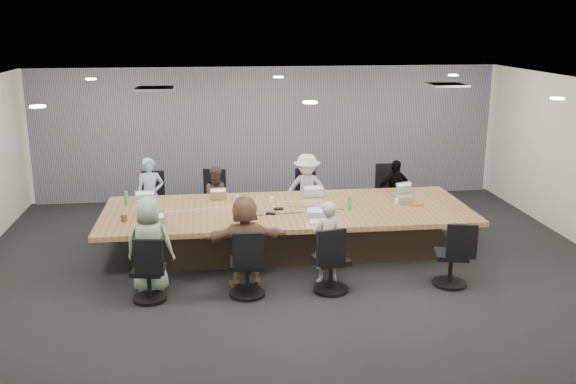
{
  "coord_description": "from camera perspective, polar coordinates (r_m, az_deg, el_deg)",
  "views": [
    {
      "loc": [
        -1.23,
        -9.53,
        3.74
      ],
      "look_at": [
        0.0,
        0.4,
        1.05
      ],
      "focal_mm": 40.0,
      "sensor_mm": 36.0,
      "label": 1
    }
  ],
  "objects": [
    {
      "name": "snack_packet",
      "position": [
        10.93,
        11.4,
        -1.08
      ],
      "size": [
        0.18,
        0.13,
        0.04
      ],
      "primitive_type": "cube",
      "rotation": [
        0.0,
        0.0,
        -0.06
      ],
      "color": "orange",
      "rests_on": "conference_table"
    },
    {
      "name": "laptop_6",
      "position": [
        9.84,
        2.91,
        -2.67
      ],
      "size": [
        0.36,
        0.28,
        0.02
      ],
      "primitive_type": "cube",
      "rotation": [
        0.0,
        0.0,
        -0.21
      ],
      "color": "#B2B2B7",
      "rests_on": "conference_table"
    },
    {
      "name": "chair_3",
      "position": [
        12.67,
        8.96,
        -0.36
      ],
      "size": [
        0.57,
        0.57,
        0.83
      ],
      "primitive_type": null,
      "rotation": [
        0.0,
        0.0,
        3.16
      ],
      "color": "black",
      "rests_on": "ground"
    },
    {
      "name": "laptop_5",
      "position": [
        9.71,
        -4.03,
        -2.93
      ],
      "size": [
        0.37,
        0.29,
        0.02
      ],
      "primitive_type": "cube",
      "rotation": [
        0.0,
        0.0,
        0.21
      ],
      "color": "#8C6647",
      "rests_on": "conference_table"
    },
    {
      "name": "person_4",
      "position": [
        9.24,
        -12.21,
        -4.57
      ],
      "size": [
        0.73,
        0.54,
        1.38
      ],
      "primitive_type": "imported",
      "rotation": [
        0.0,
        0.0,
        2.99
      ],
      "color": "#8BA887",
      "rests_on": "ground"
    },
    {
      "name": "person_3",
      "position": [
        12.29,
        9.44,
        0.06
      ],
      "size": [
        0.74,
        0.38,
        1.21
      ],
      "primitive_type": "imported",
      "rotation": [
        0.0,
        0.0,
        6.41
      ],
      "color": "black",
      "rests_on": "ground"
    },
    {
      "name": "wall_front",
      "position": [
        6.13,
        5.09,
        -7.46
      ],
      "size": [
        10.0,
        0.0,
        2.8
      ],
      "primitive_type": "cube",
      "rotation": [
        -1.57,
        0.0,
        0.0
      ],
      "color": "silver",
      "rests_on": "ground"
    },
    {
      "name": "wall_back",
      "position": [
        13.79,
        -1.84,
        5.27
      ],
      "size": [
        10.0,
        0.0,
        2.8
      ],
      "primitive_type": "cube",
      "rotation": [
        1.57,
        0.0,
        0.0
      ],
      "color": "silver",
      "rests_on": "ground"
    },
    {
      "name": "chair_0",
      "position": [
        12.25,
        -11.92,
        -1.13
      ],
      "size": [
        0.55,
        0.55,
        0.79
      ],
      "primitive_type": null,
      "rotation": [
        0.0,
        0.0,
        3.18
      ],
      "color": "black",
      "rests_on": "ground"
    },
    {
      "name": "mic_left",
      "position": [
        10.24,
        -1.52,
        -1.9
      ],
      "size": [
        0.17,
        0.14,
        0.03
      ],
      "primitive_type": "cube",
      "rotation": [
        0.0,
        0.0,
        -0.34
      ],
      "color": "black",
      "rests_on": "conference_table"
    },
    {
      "name": "chair_5",
      "position": [
        8.99,
        -3.67,
        -6.83
      ],
      "size": [
        0.55,
        0.55,
        0.79
      ],
      "primitive_type": null,
      "rotation": [
        0.0,
        0.0,
        -0.03
      ],
      "color": "black",
      "rests_on": "ground"
    },
    {
      "name": "canvas_bag",
      "position": [
        10.97,
        10.42,
        -0.71
      ],
      "size": [
        0.26,
        0.17,
        0.14
      ],
      "primitive_type": "cube",
      "rotation": [
        0.0,
        0.0,
        0.06
      ],
      "color": "gray",
      "rests_on": "conference_table"
    },
    {
      "name": "cup_white_far",
      "position": [
        10.85,
        -1.42,
        -0.72
      ],
      "size": [
        0.09,
        0.09,
        0.11
      ],
      "primitive_type": "cylinder",
      "rotation": [
        0.0,
        0.0,
        -0.02
      ],
      "color": "white",
      "rests_on": "conference_table"
    },
    {
      "name": "conference_table",
      "position": [
        10.64,
        -0.07,
        -3.24
      ],
      "size": [
        6.0,
        2.2,
        0.74
      ],
      "color": "#36281B",
      "rests_on": "ground"
    },
    {
      "name": "mic_right",
      "position": [
        10.48,
        -0.87,
        -1.51
      ],
      "size": [
        0.15,
        0.12,
        0.03
      ],
      "primitive_type": "cube",
      "rotation": [
        0.0,
        0.0,
        0.19
      ],
      "color": "black",
      "rests_on": "conference_table"
    },
    {
      "name": "mug_brown",
      "position": [
        10.18,
        -14.39,
        -2.24
      ],
      "size": [
        0.1,
        0.1,
        0.11
      ],
      "primitive_type": "cylinder",
      "rotation": [
        0.0,
        0.0,
        -0.08
      ],
      "color": "brown",
      "rests_on": "conference_table"
    },
    {
      "name": "person_6",
      "position": [
        9.37,
        3.47,
        -4.45
      ],
      "size": [
        0.51,
        0.4,
        1.23
      ],
      "primitive_type": "imported",
      "rotation": [
        0.0,
        0.0,
        3.39
      ],
      "color": "#B2B2B2",
      "rests_on": "ground"
    },
    {
      "name": "floor",
      "position": [
        10.31,
        0.27,
        -6.22
      ],
      "size": [
        10.0,
        8.0,
        0.0
      ],
      "primitive_type": "cube",
      "color": "black",
      "rests_on": "ground"
    },
    {
      "name": "chair_4",
      "position": [
        9.03,
        -12.28,
        -7.27
      ],
      "size": [
        0.56,
        0.56,
        0.73
      ],
      "primitive_type": null,
      "rotation": [
        0.0,
        0.0,
        -0.16
      ],
      "color": "black",
      "rests_on": "ground"
    },
    {
      "name": "chair_7",
      "position": [
        9.6,
        14.28,
        -5.86
      ],
      "size": [
        0.64,
        0.64,
        0.78
      ],
      "primitive_type": null,
      "rotation": [
        0.0,
        0.0,
        -0.23
      ],
      "color": "black",
      "rests_on": "ground"
    },
    {
      "name": "laptop_3",
      "position": [
        11.75,
        10.21,
        0.06
      ],
      "size": [
        0.34,
        0.27,
        0.02
      ],
      "primitive_type": "cube",
      "rotation": [
        0.0,
        0.0,
        3.38
      ],
      "color": "#B2B2B7",
      "rests_on": "conference_table"
    },
    {
      "name": "person_0",
      "position": [
        11.84,
        -12.13,
        -0.28
      ],
      "size": [
        0.51,
        0.35,
        1.36
      ],
      "primitive_type": "imported",
      "rotation": [
        0.0,
        0.0,
        6.34
      ],
      "color": "#86A3C9",
      "rests_on": "ground"
    },
    {
      "name": "person_5",
      "position": [
        9.22,
        -3.83,
        -4.39
      ],
      "size": [
        1.28,
        0.49,
        1.36
      ],
      "primitive_type": "imported",
      "rotation": [
        0.0,
        0.0,
        3.22
      ],
      "color": "brown",
      "rests_on": "ground"
    },
    {
      "name": "person_2",
      "position": [
        11.91,
        1.69,
        0.17
      ],
      "size": [
        0.97,
        0.69,
        1.36
      ],
      "primitive_type": "imported",
      "rotation": [
        0.0,
        0.0,
        6.05
      ],
      "color": "silver",
      "rests_on": "ground"
    },
    {
      "name": "stapler",
      "position": [
        10.14,
        3.3,
        -2.01
      ],
      "size": [
        0.17,
        0.07,
        0.06
      ],
      "primitive_type": "cube",
      "rotation": [
        0.0,
        0.0,
        -0.15
      ],
      "color": "black",
      "rests_on": "conference_table"
    },
    {
      "name": "curtain",
      "position": [
        13.71,
        -1.81,
        5.21
      ],
      "size": [
        9.8,
        0.04,
        2.8
      ],
      "primitive_type": "cube",
      "color": "gray",
      "rests_on": "ground"
    },
    {
      "name": "ceiling",
      "position": [
        9.65,
        0.3,
        9.46
      ],
      "size": [
        10.0,
        8.0,
        0.0
      ],
      "primitive_type": "cube",
      "color": "white",
      "rests_on": "wall_back"
    },
    {
      "name": "bottle_green_left",
      "position": [
        11.03,
        -14.21,
        -0.56
      ],
      "size": [
        0.09,
        0.09,
        0.24
      ],
      "primitive_type": "cylinder",
      "rotation": [
        0.0,
        0.0,
        0.31
      ],
      "color": "green",
      "rests_on": "conference_table"
    },
    {
      "name": "laptop_0",
      "position": [
        11.29,
        -12.38,
        -0.67
      ],
      "size": [
        0.36,
        0.27,
        0.02
      ],
      "primitive_type": "cube",
      "rotation": [
        0.0,
        0.0,
        3.26
      ],
      "color": "#B2B2B7",
      "rests_on": "conference_table"
    },
    {
      "name": "laptop_2",
      "position": [
        11.37,
        2.11,
        -0.21
      ],
      "size": [
        0.36,
        0.26,
        0.02
      ],
      "primitive_type": "cube",
      "rotation": [
        0.0,
        0.0,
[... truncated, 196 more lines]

